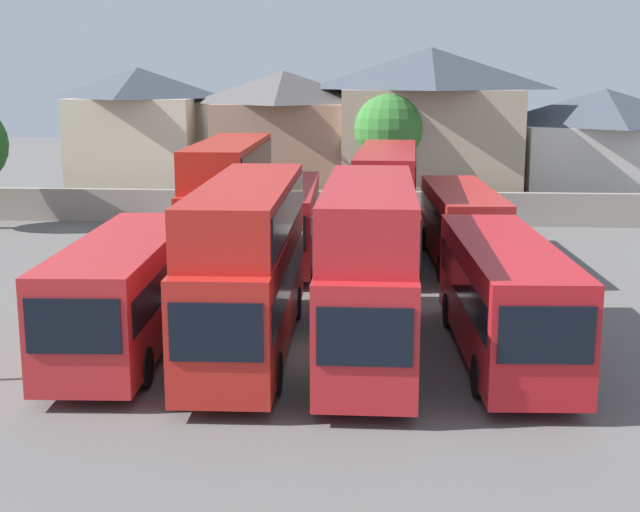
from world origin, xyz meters
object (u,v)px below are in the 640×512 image
(house_terrace_right, at_px, (430,129))
(house_terrace_far_right, at_px, (602,148))
(bus_5, at_px, (229,195))
(house_terrace_left, at_px, (140,136))
(bus_3, at_px, (369,262))
(tree_behind_wall, at_px, (388,128))
(bus_1, at_px, (125,288))
(bus_8, at_px, (462,222))
(bus_4, at_px, (505,293))
(bus_2, at_px, (248,257))
(bus_7, at_px, (387,199))
(house_terrace_centre, at_px, (284,139))
(bus_6, at_px, (285,218))

(house_terrace_right, bearing_deg, house_terrace_far_right, 7.23)
(bus_5, relative_size, house_terrace_left, 1.38)
(bus_3, relative_size, tree_behind_wall, 1.43)
(house_terrace_far_right, bearing_deg, bus_1, -124.61)
(bus_8, distance_m, house_terrace_far_right, 19.57)
(bus_4, distance_m, house_terrace_right, 28.58)
(bus_8, distance_m, house_terrace_right, 15.87)
(house_terrace_far_right, relative_size, tree_behind_wall, 1.39)
(bus_8, height_order, tree_behind_wall, tree_behind_wall)
(bus_3, bearing_deg, bus_5, -154.74)
(bus_3, bearing_deg, house_terrace_left, -153.80)
(bus_2, bearing_deg, house_terrace_far_right, 148.70)
(house_terrace_far_right, bearing_deg, bus_7, -128.20)
(bus_7, xyz_separation_m, house_terrace_far_right, (12.94, 16.44, 0.91))
(house_terrace_centre, distance_m, tree_behind_wall, 6.91)
(tree_behind_wall, bearing_deg, bus_7, -90.39)
(bus_1, bearing_deg, bus_2, 92.77)
(bus_5, bearing_deg, tree_behind_wall, 150.34)
(bus_5, bearing_deg, house_terrace_far_right, 129.23)
(bus_4, distance_m, house_terrace_centre, 30.07)
(bus_2, xyz_separation_m, house_terrace_centre, (-2.09, 28.19, 1.38))
(bus_1, xyz_separation_m, bus_8, (10.85, 12.94, -0.04))
(bus_3, distance_m, bus_7, 13.64)
(house_terrace_centre, bearing_deg, bus_2, -85.76)
(bus_2, distance_m, house_terrace_left, 31.09)
(bus_1, bearing_deg, house_terrace_centre, 174.28)
(bus_3, height_order, house_terrace_far_right, house_terrace_far_right)
(bus_4, bearing_deg, bus_5, -144.74)
(tree_behind_wall, bearing_deg, bus_1, -106.75)
(house_terrace_far_right, bearing_deg, bus_8, -119.95)
(bus_5, height_order, house_terrace_right, house_terrace_right)
(bus_7, relative_size, bus_8, 1.10)
(bus_3, relative_size, bus_8, 1.00)
(bus_4, height_order, house_terrace_left, house_terrace_left)
(house_terrace_right, bearing_deg, bus_4, -88.39)
(bus_5, xyz_separation_m, bus_7, (6.78, 0.42, -0.17))
(bus_7, bearing_deg, house_terrace_right, 172.39)
(bus_1, xyz_separation_m, bus_7, (7.64, 13.39, 0.84))
(bus_5, distance_m, house_terrace_left, 18.45)
(bus_5, relative_size, bus_6, 1.06)
(bus_4, xyz_separation_m, bus_7, (-3.33, 13.30, 0.83))
(bus_2, distance_m, bus_6, 12.80)
(house_terrace_far_right, bearing_deg, bus_2, -119.95)
(bus_2, distance_m, bus_4, 7.44)
(bus_1, xyz_separation_m, house_terrace_right, (10.18, 28.50, 2.96))
(bus_7, distance_m, bus_8, 3.36)
(bus_4, distance_m, house_terrace_far_right, 31.30)
(bus_1, height_order, bus_6, bus_6)
(bus_6, relative_size, house_terrace_right, 1.05)
(bus_4, relative_size, house_terrace_right, 0.99)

